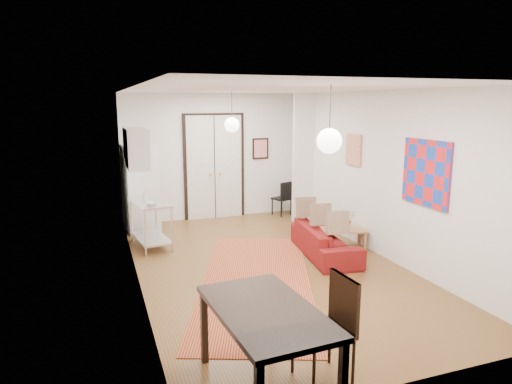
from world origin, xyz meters
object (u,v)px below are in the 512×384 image
object	(u,v)px
sofa	(325,241)
black_side_chair	(280,195)
dining_chair_far	(318,317)
kitchen_counter	(151,218)
coffee_table	(343,231)
dining_table	(266,318)
dining_chair_near	(318,317)
fridge	(141,188)

from	to	relation	value
sofa	black_side_chair	xyz separation A→B (m)	(0.43, 3.08, 0.21)
dining_chair_far	black_side_chair	world-z (taller)	dining_chair_far
kitchen_counter	dining_chair_far	size ratio (longest dim) A/B	1.16
coffee_table	black_side_chair	xyz separation A→B (m)	(-0.11, 2.80, 0.16)
sofa	coffee_table	bearing A→B (deg)	-54.22
dining_table	dining_chair_far	xyz separation A→B (m)	(0.60, 0.11, -0.14)
sofa	kitchen_counter	world-z (taller)	kitchen_counter
coffee_table	dining_chair_near	world-z (taller)	dining_chair_near
dining_table	dining_chair_near	size ratio (longest dim) A/B	1.51
sofa	coffee_table	distance (m)	0.61
fridge	dining_chair_far	size ratio (longest dim) A/B	1.77
kitchen_counter	dining_chair_near	size ratio (longest dim) A/B	1.16
coffee_table	fridge	distance (m)	4.27
sofa	coffee_table	world-z (taller)	sofa
sofa	dining_chair_far	bearing A→B (deg)	158.72
fridge	kitchen_counter	bearing A→B (deg)	-95.63
dining_chair_far	dining_table	bearing A→B (deg)	-83.86
sofa	dining_table	distance (m)	4.10
coffee_table	dining_table	xyz separation A→B (m)	(-2.93, -3.58, 0.43)
coffee_table	dining_chair_near	distance (m)	4.19
dining_chair_near	black_side_chair	xyz separation A→B (m)	(2.21, 6.27, -0.12)
dining_chair_near	dining_chair_far	size ratio (longest dim) A/B	1.00
sofa	black_side_chair	distance (m)	3.12
kitchen_counter	black_side_chair	world-z (taller)	kitchen_counter
sofa	dining_chair_far	world-z (taller)	dining_chair_far
coffee_table	dining_chair_far	world-z (taller)	dining_chair_far
fridge	dining_table	distance (m)	6.05
fridge	dining_chair_far	distance (m)	6.03
coffee_table	dining_chair_near	size ratio (longest dim) A/B	0.87
sofa	dining_chair_far	xyz separation A→B (m)	(-1.79, -3.19, 0.33)
dining_table	black_side_chair	size ratio (longest dim) A/B	1.90
fridge	dining_chair_near	world-z (taller)	fridge
fridge	coffee_table	bearing A→B (deg)	-43.37
dining_table	dining_chair_near	distance (m)	0.63
fridge	dining_table	xyz separation A→B (m)	(0.52, -6.02, -0.17)
dining_chair_near	kitchen_counter	bearing A→B (deg)	-171.24
black_side_chair	dining_chair_far	bearing A→B (deg)	49.89
dining_chair_near	dining_table	bearing A→B (deg)	-83.86
black_side_chair	dining_table	bearing A→B (deg)	45.52
dining_chair_near	sofa	bearing A→B (deg)	146.83
coffee_table	dining_chair_near	xyz separation A→B (m)	(-2.33, -3.47, 0.29)
black_side_chair	dining_chair_near	bearing A→B (deg)	49.89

